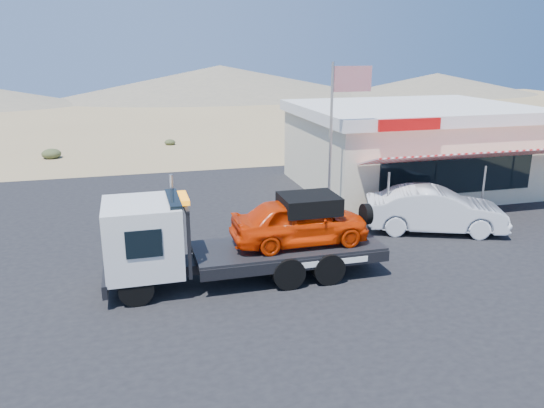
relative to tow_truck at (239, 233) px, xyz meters
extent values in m
plane|color=#907852|center=(-0.45, -0.60, -1.42)|extent=(120.00, 120.00, 0.00)
cube|color=black|center=(1.55, 2.40, -1.41)|extent=(32.00, 24.00, 0.02)
cylinder|color=black|center=(-2.93, -0.91, -0.94)|extent=(0.91, 0.27, 0.91)
cylinder|color=black|center=(-2.93, 0.91, -0.94)|extent=(0.91, 0.27, 0.91)
cylinder|color=black|center=(1.18, -0.91, -0.94)|extent=(0.91, 0.50, 0.91)
cylinder|color=black|center=(1.18, 0.91, -0.94)|extent=(0.91, 0.50, 0.91)
cylinder|color=black|center=(2.37, -0.91, -0.94)|extent=(0.91, 0.50, 0.91)
cylinder|color=black|center=(2.37, 0.91, -0.94)|extent=(0.91, 0.50, 0.91)
cube|color=black|center=(0.45, 0.00, -0.80)|extent=(7.49, 0.91, 0.27)
cube|color=silver|center=(-2.66, 0.00, 0.16)|extent=(2.01, 2.15, 1.92)
cube|color=black|center=(-1.79, 0.00, 0.80)|extent=(0.32, 1.83, 0.82)
cube|color=black|center=(-1.51, 0.00, 0.11)|extent=(0.09, 2.01, 1.83)
cube|color=orange|center=(-1.51, 0.00, 1.16)|extent=(0.23, 1.10, 0.14)
cube|color=black|center=(1.46, 0.00, -0.55)|extent=(5.48, 2.10, 0.14)
imported|color=red|center=(1.82, 0.00, 0.20)|extent=(4.02, 1.62, 1.37)
cube|color=black|center=(2.10, 0.00, 0.72)|extent=(1.64, 1.37, 0.50)
imported|color=silver|center=(7.73, 2.20, -0.59)|extent=(5.21, 3.37, 1.62)
cube|color=beige|center=(10.05, 8.40, 0.30)|extent=(10.00, 8.00, 3.40)
cube|color=white|center=(10.05, 8.40, 2.25)|extent=(10.40, 8.40, 0.50)
cube|color=red|center=(7.55, 4.14, 2.25)|extent=(2.60, 0.12, 0.45)
cube|color=black|center=(10.05, 4.38, 0.10)|extent=(7.00, 0.06, 1.60)
cube|color=red|center=(10.05, 3.50, 1.05)|extent=(9.00, 1.73, 0.61)
cylinder|color=#99999E|center=(6.05, 2.70, -0.30)|extent=(0.08, 0.08, 2.20)
cylinder|color=#99999E|center=(10.05, 2.70, -0.30)|extent=(0.08, 0.08, 2.20)
cylinder|color=#99999E|center=(4.25, 3.90, 1.60)|extent=(0.10, 0.10, 6.00)
cube|color=#B20C14|center=(5.00, 3.90, 4.00)|extent=(1.50, 0.02, 0.90)
ellipsoid|color=#333C20|center=(-7.43, 20.23, -1.11)|extent=(1.15, 1.15, 0.62)
ellipsoid|color=#333C20|center=(-0.07, 23.01, -1.22)|extent=(0.74, 0.74, 0.40)
cone|color=#726B59|center=(9.55, 57.40, 0.68)|extent=(44.00, 44.00, 4.20)
cone|color=#726B59|center=(39.55, 53.40, 0.08)|extent=(32.00, 32.00, 3.00)
camera|label=1|loc=(-2.83, -13.95, 5.09)|focal=35.00mm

